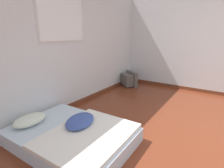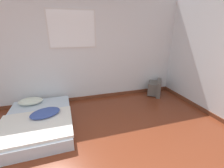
{
  "view_description": "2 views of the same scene",
  "coord_description": "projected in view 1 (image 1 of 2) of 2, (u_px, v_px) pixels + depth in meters",
  "views": [
    {
      "loc": [
        -2.47,
        0.2,
        1.57
      ],
      "look_at": [
        0.61,
        2.25,
        0.5
      ],
      "focal_mm": 28.0,
      "sensor_mm": 36.0,
      "label": 1
    },
    {
      "loc": [
        -0.25,
        -0.9,
        1.84
      ],
      "look_at": [
        0.69,
        2.2,
        0.65
      ],
      "focal_mm": 24.0,
      "sensor_mm": 36.0,
      "label": 2
    }
  ],
  "objects": [
    {
      "name": "mattress_bed",
      "position": [
        72.0,
        135.0,
        2.57
      ],
      "size": [
        1.29,
        1.77,
        0.36
      ],
      "color": "silver",
      "rests_on": "ground_plane"
    },
    {
      "name": "wall_back",
      "position": [
        66.0,
        48.0,
        3.53
      ],
      "size": [
        7.88,
        0.08,
        2.6
      ],
      "color": "silver",
      "rests_on": "ground_plane"
    },
    {
      "name": "crt_tv",
      "position": [
        129.0,
        79.0,
        5.39
      ],
      "size": [
        0.58,
        0.62,
        0.44
      ],
      "color": "#56514C",
      "rests_on": "ground_plane"
    }
  ]
}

